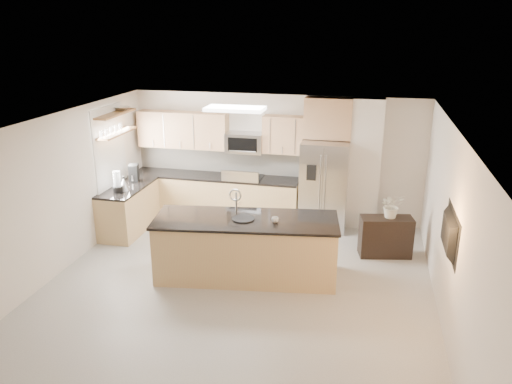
% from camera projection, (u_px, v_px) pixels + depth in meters
% --- Properties ---
extents(floor, '(6.50, 6.50, 0.00)m').
position_uv_depth(floor, '(235.00, 291.00, 7.74)').
color(floor, '#B0ADA7').
rests_on(floor, ground).
extents(ceiling, '(6.00, 6.50, 0.02)m').
position_uv_depth(ceiling, '(233.00, 125.00, 6.90)').
color(ceiling, silver).
rests_on(ceiling, wall_back).
extents(wall_back, '(6.00, 0.02, 2.60)m').
position_uv_depth(wall_back, '(275.00, 158.00, 10.32)').
color(wall_back, beige).
rests_on(wall_back, floor).
extents(wall_front, '(6.00, 0.02, 2.60)m').
position_uv_depth(wall_front, '(135.00, 345.00, 4.32)').
color(wall_front, beige).
rests_on(wall_front, floor).
extents(wall_left, '(0.02, 6.50, 2.60)m').
position_uv_depth(wall_left, '(53.00, 198.00, 7.95)').
color(wall_left, beige).
rests_on(wall_left, floor).
extents(wall_right, '(0.02, 6.50, 2.60)m').
position_uv_depth(wall_right, '(450.00, 231.00, 6.68)').
color(wall_right, beige).
rests_on(wall_right, floor).
extents(back_counter, '(3.55, 0.66, 1.44)m').
position_uv_depth(back_counter, '(215.00, 196.00, 10.55)').
color(back_counter, tan).
rests_on(back_counter, floor).
extents(left_counter, '(0.66, 1.50, 0.92)m').
position_uv_depth(left_counter, '(129.00, 209.00, 9.86)').
color(left_counter, tan).
rests_on(left_counter, floor).
extents(range, '(0.76, 0.64, 1.14)m').
position_uv_depth(range, '(244.00, 198.00, 10.41)').
color(range, black).
rests_on(range, floor).
extents(upper_cabinets, '(3.50, 0.33, 0.75)m').
position_uv_depth(upper_cabinets, '(212.00, 131.00, 10.27)').
color(upper_cabinets, tan).
rests_on(upper_cabinets, wall_back).
extents(microwave, '(0.76, 0.40, 0.40)m').
position_uv_depth(microwave, '(245.00, 143.00, 10.15)').
color(microwave, '#ACADAF').
rests_on(microwave, upper_cabinets).
extents(refrigerator, '(0.92, 0.78, 1.78)m').
position_uv_depth(refrigerator, '(324.00, 185.00, 9.88)').
color(refrigerator, '#ACADAF').
rests_on(refrigerator, floor).
extents(partition_column, '(0.60, 0.30, 2.60)m').
position_uv_depth(partition_column, '(365.00, 165.00, 9.79)').
color(partition_column, silver).
rests_on(partition_column, floor).
extents(window, '(0.04, 1.15, 1.65)m').
position_uv_depth(window, '(109.00, 149.00, 9.54)').
color(window, white).
rests_on(window, wall_left).
extents(shelf_lower, '(0.30, 1.20, 0.04)m').
position_uv_depth(shelf_lower, '(116.00, 133.00, 9.51)').
color(shelf_lower, brown).
rests_on(shelf_lower, wall_left).
extents(shelf_upper, '(0.30, 1.20, 0.04)m').
position_uv_depth(shelf_upper, '(115.00, 114.00, 9.39)').
color(shelf_upper, brown).
rests_on(shelf_upper, wall_left).
extents(ceiling_fixture, '(1.00, 0.50, 0.06)m').
position_uv_depth(ceiling_fixture, '(235.00, 109.00, 8.47)').
color(ceiling_fixture, white).
rests_on(ceiling_fixture, ceiling).
extents(island, '(3.03, 1.44, 1.43)m').
position_uv_depth(island, '(246.00, 248.00, 8.05)').
color(island, tan).
rests_on(island, floor).
extents(credenza, '(0.96, 0.55, 0.72)m').
position_uv_depth(credenza, '(386.00, 237.00, 8.82)').
color(credenza, black).
rests_on(credenza, floor).
extents(cup, '(0.13, 0.13, 0.09)m').
position_uv_depth(cup, '(275.00, 220.00, 7.73)').
color(cup, silver).
rests_on(cup, island).
extents(platter, '(0.37, 0.37, 0.02)m').
position_uv_depth(platter, '(243.00, 219.00, 7.86)').
color(platter, black).
rests_on(platter, island).
extents(blender, '(0.18, 0.18, 0.42)m').
position_uv_depth(blender, '(117.00, 183.00, 9.32)').
color(blender, black).
rests_on(blender, left_counter).
extents(kettle, '(0.22, 0.22, 0.27)m').
position_uv_depth(kettle, '(124.00, 184.00, 9.47)').
color(kettle, '#ACADAF').
rests_on(kettle, left_counter).
extents(coffee_maker, '(0.23, 0.26, 0.34)m').
position_uv_depth(coffee_maker, '(134.00, 173.00, 10.00)').
color(coffee_maker, black).
rests_on(coffee_maker, left_counter).
extents(bowl, '(0.42, 0.42, 0.09)m').
position_uv_depth(bowl, '(122.00, 108.00, 9.65)').
color(bowl, '#ACADAF').
rests_on(bowl, shelf_upper).
extents(flower_vase, '(0.75, 0.70, 0.66)m').
position_uv_depth(flower_vase, '(392.00, 200.00, 8.61)').
color(flower_vase, beige).
rests_on(flower_vase, credenza).
extents(television, '(0.14, 1.08, 0.62)m').
position_uv_depth(television, '(445.00, 233.00, 6.50)').
color(television, black).
rests_on(television, wall_right).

